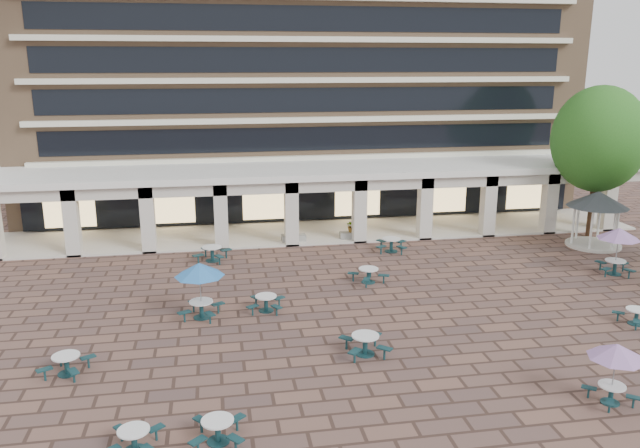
# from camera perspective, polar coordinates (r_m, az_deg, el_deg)

# --- Properties ---
(ground) EXTENTS (120.00, 120.00, 0.00)m
(ground) POSITION_cam_1_polar(r_m,az_deg,el_deg) (27.20, 5.23, -9.04)
(ground) COLOR brown
(ground) RESTS_ON ground
(apartment_building) EXTENTS (40.00, 15.50, 25.20)m
(apartment_building) POSITION_cam_1_polar(r_m,az_deg,el_deg) (49.96, -2.23, 16.59)
(apartment_building) COLOR #977455
(apartment_building) RESTS_ON ground
(retail_arcade) EXTENTS (42.00, 6.60, 4.40)m
(retail_arcade) POSITION_cam_1_polar(r_m,az_deg,el_deg) (40.17, -0.08, 3.30)
(retail_arcade) COLOR white
(retail_arcade) RESTS_ON ground
(picnic_table_0) EXTENTS (1.94, 1.94, 0.74)m
(picnic_table_0) POSITION_cam_1_polar(r_m,az_deg,el_deg) (24.60, -22.17, -11.68)
(picnic_table_0) COLOR #153B41
(picnic_table_0) RESTS_ON ground
(picnic_table_1) EXTENTS (1.73, 1.73, 0.73)m
(picnic_table_1) POSITION_cam_1_polar(r_m,az_deg,el_deg) (19.52, -9.33, -17.98)
(picnic_table_1) COLOR #153B41
(picnic_table_1) RESTS_ON ground
(picnic_table_2) EXTENTS (1.85, 1.85, 0.80)m
(picnic_table_2) POSITION_cam_1_polar(r_m,az_deg,el_deg) (24.31, 4.16, -10.78)
(picnic_table_2) COLOR #153B41
(picnic_table_2) RESTS_ON ground
(picnic_table_3) EXTENTS (1.70, 1.70, 0.69)m
(picnic_table_3) POSITION_cam_1_polar(r_m,az_deg,el_deg) (30.08, 26.97, -7.44)
(picnic_table_3) COLOR #153B41
(picnic_table_3) RESTS_ON ground
(picnic_table_4) EXTENTS (2.17, 2.17, 2.51)m
(picnic_table_4) POSITION_cam_1_polar(r_m,az_deg,el_deg) (27.39, -10.96, -4.31)
(picnic_table_4) COLOR #153B41
(picnic_table_4) RESTS_ON ground
(picnic_table_5) EXTENTS (1.70, 1.70, 0.70)m
(picnic_table_5) POSITION_cam_1_polar(r_m,az_deg,el_deg) (19.66, -16.64, -18.26)
(picnic_table_5) COLOR #153B41
(picnic_table_5) RESTS_ON ground
(picnic_table_6) EXTENTS (1.82, 1.82, 2.10)m
(picnic_table_6) POSITION_cam_1_polar(r_m,az_deg,el_deg) (22.63, 25.47, -10.64)
(picnic_table_6) COLOR #153B41
(picnic_table_6) RESTS_ON ground
(picnic_table_8) EXTENTS (1.86, 1.86, 0.73)m
(picnic_table_8) POSITION_cam_1_polar(r_m,az_deg,el_deg) (28.31, -4.96, -7.10)
(picnic_table_8) COLOR #153B41
(picnic_table_8) RESTS_ON ground
(picnic_table_9) EXTENTS (2.06, 2.06, 0.76)m
(picnic_table_9) POSITION_cam_1_polar(r_m,az_deg,el_deg) (31.80, 4.45, -4.58)
(picnic_table_9) COLOR #153B41
(picnic_table_9) RESTS_ON ground
(picnic_table_11) EXTENTS (2.18, 2.18, 2.52)m
(picnic_table_11) POSITION_cam_1_polar(r_m,az_deg,el_deg) (35.94, 25.65, -0.94)
(picnic_table_11) COLOR #153B41
(picnic_table_11) RESTS_ON ground
(picnic_table_12) EXTENTS (2.25, 2.25, 0.84)m
(picnic_table_12) POSITION_cam_1_polar(r_m,az_deg,el_deg) (35.58, -9.83, -2.57)
(picnic_table_12) COLOR #153B41
(picnic_table_12) RESTS_ON ground
(picnic_table_13) EXTENTS (2.13, 2.13, 0.81)m
(picnic_table_13) POSITION_cam_1_polar(r_m,az_deg,el_deg) (36.99, 6.54, -1.80)
(picnic_table_13) COLOR #153B41
(picnic_table_13) RESTS_ON ground
(gazebo) EXTENTS (3.61, 3.61, 3.36)m
(gazebo) POSITION_cam_1_polar(r_m,az_deg,el_deg) (40.90, 24.03, 1.56)
(gazebo) COLOR beige
(gazebo) RESTS_ON ground
(tree_east_c) EXTENTS (5.73, 5.73, 9.54)m
(tree_east_c) POSITION_cam_1_polar(r_m,az_deg,el_deg) (42.58, 24.15, 7.09)
(tree_east_c) COLOR #472E1C
(tree_east_c) RESTS_ON ground
(planter_left) EXTENTS (1.50, 0.73, 1.32)m
(planter_left) POSITION_cam_1_polar(r_m,az_deg,el_deg) (38.63, -2.44, -0.90)
(planter_left) COLOR gray
(planter_left) RESTS_ON ground
(planter_right) EXTENTS (1.50, 0.86, 1.31)m
(planter_right) POSITION_cam_1_polar(r_m,az_deg,el_deg) (39.25, 2.91, -0.66)
(planter_right) COLOR gray
(planter_right) RESTS_ON ground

